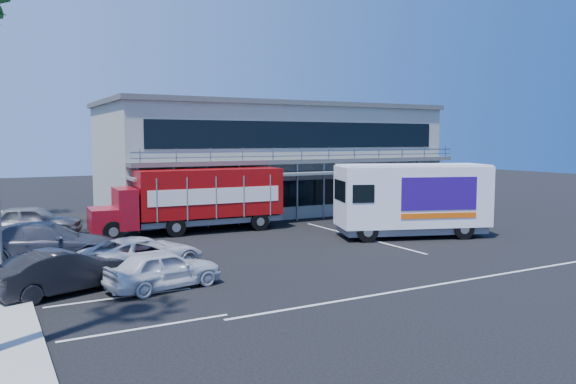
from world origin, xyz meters
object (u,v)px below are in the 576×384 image
parked_car_b (63,272)px  parked_car_a (164,269)px  red_truck (197,198)px  white_van (412,199)px

parked_car_b → parked_car_a: bearing=-127.3°
red_truck → white_van: size_ratio=1.27×
white_van → parked_car_b: white_van is taller
red_truck → parked_car_b: red_truck is taller
white_van → parked_car_a: size_ratio=2.07×
red_truck → white_van: 11.21m
parked_car_a → parked_car_b: (-3.00, 0.99, 0.06)m
white_van → parked_car_a: 14.41m
red_truck → parked_car_b: (-7.81, -9.36, -1.13)m
parked_car_a → white_van: bearing=-85.7°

